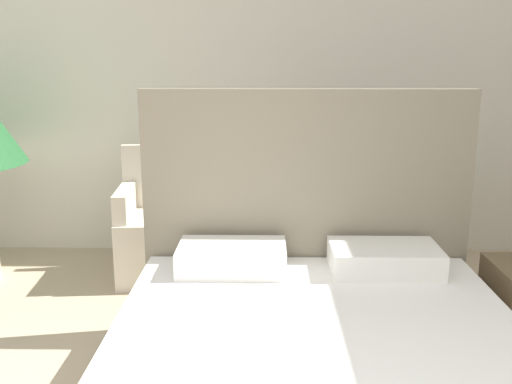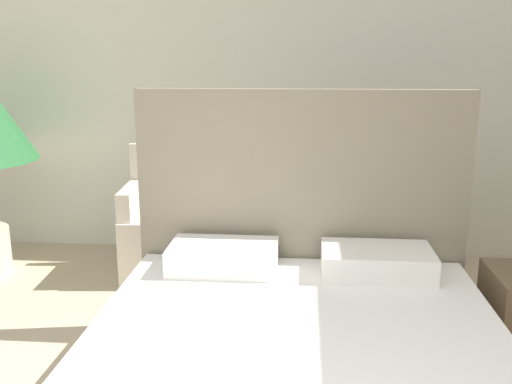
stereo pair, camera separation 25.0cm
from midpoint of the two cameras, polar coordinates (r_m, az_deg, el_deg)
name	(u,v)px [view 1 (the left image)]	position (r m, az deg, el deg)	size (l,w,h in m)	color
wall_back	(241,78)	(4.72, -3.01, 11.28)	(10.00, 0.06, 2.90)	silver
bed	(318,367)	(2.63, 3.35, -17.14)	(1.88, 2.05, 1.45)	#8C7A5B
armchair_near_window_left	(159,235)	(4.37, -11.29, -4.29)	(0.62, 0.64, 0.97)	beige
armchair_near_window_right	(276,236)	(4.27, 0.35, -4.43)	(0.59, 0.61, 0.97)	beige
side_table	(218,250)	(4.35, -5.47, -5.77)	(0.30, 0.30, 0.40)	brown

